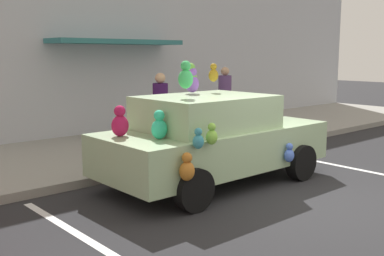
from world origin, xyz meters
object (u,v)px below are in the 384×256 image
object	(u,v)px
teddy_bear_on_sidewalk	(262,125)
pedestrian_near_shopfront	(161,113)
plush_covered_car	(212,138)
pedestrian_walking_past	(225,98)

from	to	relation	value
teddy_bear_on_sidewalk	pedestrian_near_shopfront	world-z (taller)	pedestrian_near_shopfront
plush_covered_car	pedestrian_near_shopfront	world-z (taller)	plush_covered_car
teddy_bear_on_sidewalk	pedestrian_near_shopfront	xyz separation A→B (m)	(-2.53, 0.81, 0.43)
pedestrian_near_shopfront	teddy_bear_on_sidewalk	bearing A→B (deg)	-17.82
plush_covered_car	pedestrian_near_shopfront	bearing A→B (deg)	72.74
teddy_bear_on_sidewalk	pedestrian_walking_past	xyz separation A→B (m)	(1.01, 2.31, 0.44)
plush_covered_car	pedestrian_near_shopfront	size ratio (longest dim) A/B	2.47
plush_covered_car	pedestrian_near_shopfront	xyz separation A→B (m)	(0.76, 2.46, 0.13)
plush_covered_car	pedestrian_walking_past	world-z (taller)	plush_covered_car
plush_covered_car	teddy_bear_on_sidewalk	xyz separation A→B (m)	(3.29, 1.65, -0.30)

